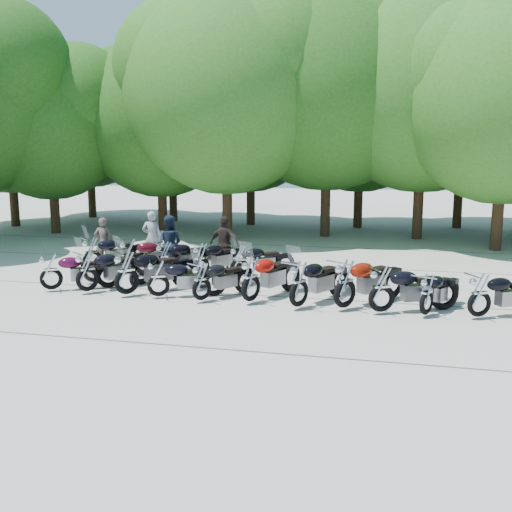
% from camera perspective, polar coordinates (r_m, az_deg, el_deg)
% --- Properties ---
extents(ground, '(90.00, 90.00, 0.00)m').
position_cam_1_polar(ground, '(15.06, -1.30, -5.12)').
color(ground, '#A29D92').
rests_on(ground, ground).
extents(tree_0, '(7.50, 7.50, 9.21)m').
position_cam_1_polar(tree_0, '(33.10, -22.54, 12.04)').
color(tree_0, '#3A2614').
rests_on(tree_0, ground).
extents(tree_1, '(6.97, 6.97, 8.55)m').
position_cam_1_polar(tree_1, '(29.77, -19.06, 11.79)').
color(tree_1, '#3A2614').
rests_on(tree_1, ground).
extents(tree_2, '(7.31, 7.31, 8.97)m').
position_cam_1_polar(tree_2, '(29.04, -9.12, 12.76)').
color(tree_2, '#3A2614').
rests_on(tree_2, ground).
extents(tree_3, '(8.70, 8.70, 10.67)m').
position_cam_1_polar(tree_3, '(26.40, -2.85, 15.33)').
color(tree_3, '#3A2614').
rests_on(tree_3, ground).
extents(tree_4, '(9.13, 9.13, 11.20)m').
position_cam_1_polar(tree_4, '(27.45, 6.86, 15.73)').
color(tree_4, '#3A2614').
rests_on(tree_4, ground).
extents(tree_5, '(9.04, 9.04, 11.10)m').
position_cam_1_polar(tree_5, '(27.40, 15.70, 15.31)').
color(tree_5, '#3A2614').
rests_on(tree_5, ground).
extents(tree_6, '(8.00, 8.00, 9.82)m').
position_cam_1_polar(tree_6, '(25.24, 22.71, 13.64)').
color(tree_6, '#3A2614').
rests_on(tree_6, ground).
extents(tree_9, '(7.59, 7.59, 9.32)m').
position_cam_1_polar(tree_9, '(36.03, -15.70, 12.34)').
color(tree_9, '#3A2614').
rests_on(tree_9, ground).
extents(tree_10, '(7.78, 7.78, 9.55)m').
position_cam_1_polar(tree_10, '(33.28, -8.09, 13.05)').
color(tree_10, '#3A2614').
rests_on(tree_10, ground).
extents(tree_11, '(7.56, 7.56, 9.28)m').
position_cam_1_polar(tree_11, '(31.40, -0.51, 13.02)').
color(tree_11, '#3A2614').
rests_on(tree_11, ground).
extents(tree_12, '(7.88, 7.88, 9.67)m').
position_cam_1_polar(tree_12, '(30.63, 9.96, 13.37)').
color(tree_12, '#3A2614').
rests_on(tree_12, ground).
extents(tree_13, '(8.31, 8.31, 10.20)m').
position_cam_1_polar(tree_13, '(31.74, 19.18, 13.42)').
color(tree_13, '#3A2614').
rests_on(tree_13, ground).
extents(motorcycle_0, '(2.20, 1.69, 1.23)m').
position_cam_1_polar(motorcycle_0, '(17.72, -18.96, -1.29)').
color(motorcycle_0, '#3F0824').
rests_on(motorcycle_0, ground).
extents(motorcycle_1, '(1.97, 2.34, 1.34)m').
position_cam_1_polar(motorcycle_1, '(17.19, -15.80, -1.28)').
color(motorcycle_1, black).
rests_on(motorcycle_1, ground).
extents(motorcycle_2, '(2.18, 2.41, 1.41)m').
position_cam_1_polar(motorcycle_2, '(16.55, -12.24, -1.42)').
color(motorcycle_2, black).
rests_on(motorcycle_2, ground).
extents(motorcycle_3, '(2.16, 1.41, 1.17)m').
position_cam_1_polar(motorcycle_3, '(16.22, -9.29, -2.00)').
color(motorcycle_3, black).
rests_on(motorcycle_3, ground).
extents(motorcycle_4, '(1.68, 2.11, 1.19)m').
position_cam_1_polar(motorcycle_4, '(15.67, -5.20, -2.30)').
color(motorcycle_4, black).
rests_on(motorcycle_4, ground).
extents(motorcycle_5, '(1.73, 2.54, 1.39)m').
position_cam_1_polar(motorcycle_5, '(15.45, -0.50, -2.06)').
color(motorcycle_5, '#9C0B05').
rests_on(motorcycle_5, ground).
extents(motorcycle_6, '(1.83, 2.49, 1.38)m').
position_cam_1_polar(motorcycle_6, '(14.97, 4.10, -2.52)').
color(motorcycle_6, black).
rests_on(motorcycle_6, ground).
extents(motorcycle_7, '(2.19, 2.50, 1.45)m').
position_cam_1_polar(motorcycle_7, '(14.97, 8.47, -2.46)').
color(motorcycle_7, maroon).
rests_on(motorcycle_7, ground).
extents(motorcycle_8, '(2.43, 1.74, 1.34)m').
position_cam_1_polar(motorcycle_8, '(14.77, 11.90, -2.97)').
color(motorcycle_8, black).
rests_on(motorcycle_8, ground).
extents(motorcycle_9, '(1.52, 2.14, 1.18)m').
position_cam_1_polar(motorcycle_9, '(14.84, 15.96, -3.41)').
color(motorcycle_9, black).
rests_on(motorcycle_9, ground).
extents(motorcycle_10, '(2.24, 1.67, 1.24)m').
position_cam_1_polar(motorcycle_10, '(15.02, 20.54, -3.38)').
color(motorcycle_10, black).
rests_on(motorcycle_10, ground).
extents(motorcycle_11, '(2.02, 2.20, 1.30)m').
position_cam_1_polar(motorcycle_11, '(20.09, -15.36, 0.32)').
color(motorcycle_11, black).
rests_on(motorcycle_11, ground).
extents(motorcycle_12, '(2.36, 1.73, 1.31)m').
position_cam_1_polar(motorcycle_12, '(19.41, -11.91, 0.14)').
color(motorcycle_12, '#3C0810').
rests_on(motorcycle_12, ground).
extents(motorcycle_13, '(2.03, 2.10, 1.26)m').
position_cam_1_polar(motorcycle_13, '(18.87, -8.62, -0.11)').
color(motorcycle_13, black).
rests_on(motorcycle_13, ground).
extents(motorcycle_14, '(1.71, 2.28, 1.27)m').
position_cam_1_polar(motorcycle_14, '(18.43, -5.25, -0.28)').
color(motorcycle_14, black).
rests_on(motorcycle_14, ground).
extents(motorcycle_15, '(2.10, 1.81, 1.21)m').
position_cam_1_polar(motorcycle_15, '(18.26, -1.61, -0.42)').
color(motorcycle_15, black).
rests_on(motorcycle_15, ground).
extents(rider_0, '(0.70, 0.55, 1.70)m').
position_cam_1_polar(rider_0, '(20.85, -14.31, 1.28)').
color(rider_0, '#4D4037').
rests_on(rider_0, ground).
extents(rider_1, '(0.92, 0.73, 1.86)m').
position_cam_1_polar(rider_1, '(19.64, -8.28, 1.18)').
color(rider_1, '#1A2537').
rests_on(rider_1, ground).
extents(rider_2, '(1.14, 0.67, 1.83)m').
position_cam_1_polar(rider_2, '(19.37, -2.99, 1.12)').
color(rider_2, black).
rests_on(rider_2, ground).
extents(rider_3, '(0.75, 0.57, 1.84)m').
position_cam_1_polar(rider_3, '(21.14, -9.87, 1.77)').
color(rider_3, gray).
rests_on(rider_3, ground).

